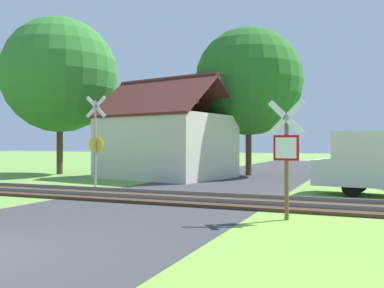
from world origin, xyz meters
TOP-DOWN VIEW (x-y plane):
  - road_asphalt at (0.00, 2.00)m, footprint 6.71×80.00m
  - rail_track at (0.00, 7.67)m, footprint 60.00×2.60m
  - stop_sign_near at (4.27, 5.35)m, footprint 0.88×0.15m
  - crossing_sign_far at (-3.97, 9.45)m, footprint 0.87×0.17m
  - house at (-3.89, 15.80)m, footprint 7.38×6.64m
  - tree_left at (-10.94, 15.78)m, footprint 6.84×6.84m
  - tree_center at (-0.28, 19.17)m, footprint 6.20×6.20m

SIDE VIEW (x-z plane):
  - road_asphalt at x=0.00m, z-range 0.00..0.01m
  - rail_track at x=0.00m, z-range -0.05..0.17m
  - stop_sign_near at x=4.27m, z-range 0.19..3.04m
  - house at x=-3.89m, z-range -0.86..4.52m
  - crossing_sign_far at x=-3.97m, z-range 0.19..3.91m
  - tree_center at x=-0.28m, z-range 1.14..9.64m
  - tree_left at x=-10.94m, z-range 1.24..10.57m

